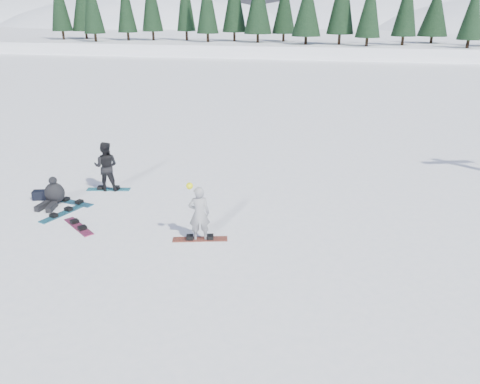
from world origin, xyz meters
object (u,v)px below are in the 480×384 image
(snowboard_loose_b, at_px, (79,227))
(snowboarder_man, at_px, (106,166))
(snowboard_loose_c, at_px, (73,202))
(seated_rider, at_px, (54,194))
(snowboarder_woman, at_px, (199,213))
(snowboard_loose_a, at_px, (61,214))
(gear_bag, at_px, (40,195))

(snowboard_loose_b, bearing_deg, snowboarder_man, 137.73)
(snowboard_loose_c, distance_m, snowboard_loose_b, 1.98)
(seated_rider, height_order, snowboard_loose_b, seated_rider)
(snowboarder_woman, bearing_deg, snowboard_loose_a, -26.81)
(snowboard_loose_a, bearing_deg, gear_bag, 72.93)
(snowboarder_woman, relative_size, snowboard_loose_a, 1.13)
(seated_rider, relative_size, snowboard_loose_c, 0.73)
(snowboarder_man, relative_size, snowboard_loose_b, 1.15)
(snowboard_loose_b, bearing_deg, snowboard_loose_a, -178.20)
(snowboarder_man, height_order, seated_rider, snowboarder_man)
(snowboarder_man, height_order, gear_bag, snowboarder_man)
(snowboarder_woman, relative_size, snowboard_loose_c, 1.13)
(snowboard_loose_c, bearing_deg, snowboard_loose_a, -68.59)
(gear_bag, height_order, snowboard_loose_a, gear_bag)
(snowboard_loose_a, bearing_deg, snowboarder_man, 7.39)
(snowboarder_man, bearing_deg, snowboard_loose_b, 90.48)
(snowboard_loose_c, relative_size, snowboard_loose_b, 1.00)
(gear_bag, xyz_separation_m, snowboard_loose_b, (2.35, -1.68, -0.14))
(gear_bag, bearing_deg, snowboard_loose_b, -35.50)
(seated_rider, bearing_deg, snowboarder_man, 50.59)
(snowboarder_woman, bearing_deg, snowboard_loose_c, -36.78)
(snowboarder_man, height_order, snowboard_loose_b, snowboarder_man)
(snowboard_loose_c, height_order, snowboard_loose_a, same)
(snowboard_loose_a, height_order, snowboard_loose_b, same)
(seated_rider, relative_size, snowboard_loose_b, 0.73)
(snowboarder_woman, distance_m, snowboard_loose_b, 3.76)
(seated_rider, bearing_deg, snowboard_loose_c, 17.87)
(snowboarder_man, xyz_separation_m, snowboard_loose_b, (0.54, -2.95, -0.85))
(seated_rider, distance_m, snowboard_loose_c, 0.64)
(snowboarder_man, bearing_deg, snowboarder_woman, 134.83)
(snowboarder_woman, height_order, snowboard_loose_a, snowboarder_woman)
(gear_bag, distance_m, snowboard_loose_a, 1.69)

